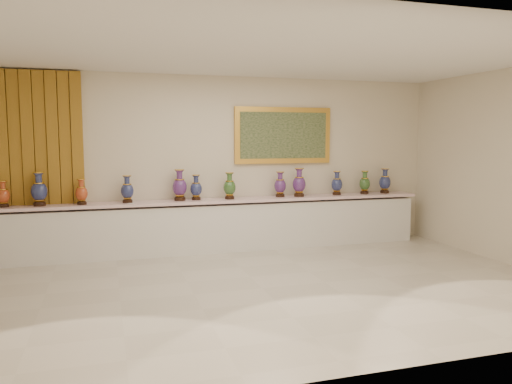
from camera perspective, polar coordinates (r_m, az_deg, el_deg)
ground at (r=6.59m, az=0.70°, el=-10.94°), size 8.00×8.00×0.00m
room at (r=8.46m, az=-19.97°, el=3.37°), size 8.00×8.00×8.00m
counter at (r=8.62m, az=-3.86°, el=-3.86°), size 7.28×0.48×0.90m
vase_0 at (r=8.42m, az=-26.91°, el=-0.34°), size 0.24×0.24×0.40m
vase_1 at (r=8.34m, az=-23.54°, el=0.12°), size 0.27×0.27×0.52m
vase_2 at (r=8.27m, az=-19.31°, el=-0.11°), size 0.20×0.20×0.41m
vase_3 at (r=8.30m, az=-14.50°, el=0.17°), size 0.21×0.21×0.44m
vase_4 at (r=8.40m, az=-8.72°, el=0.61°), size 0.25×0.25×0.52m
vase_5 at (r=8.45m, az=-6.86°, el=0.38°), size 0.23×0.23×0.42m
vase_6 at (r=8.52m, az=-3.04°, el=0.56°), size 0.23×0.23×0.46m
vase_7 at (r=8.84m, az=2.77°, el=0.74°), size 0.23×0.23×0.45m
vase_8 at (r=8.90m, az=4.95°, el=0.94°), size 0.30×0.30×0.51m
vase_9 at (r=9.26m, az=9.22°, el=0.89°), size 0.21×0.21×0.44m
vase_10 at (r=9.53m, az=12.31°, el=0.96°), size 0.24×0.24×0.43m
vase_11 at (r=9.73m, az=14.52°, el=1.11°), size 0.28×0.28×0.47m
label_card at (r=8.21m, az=-14.12°, el=-1.26°), size 0.10×0.06×0.00m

